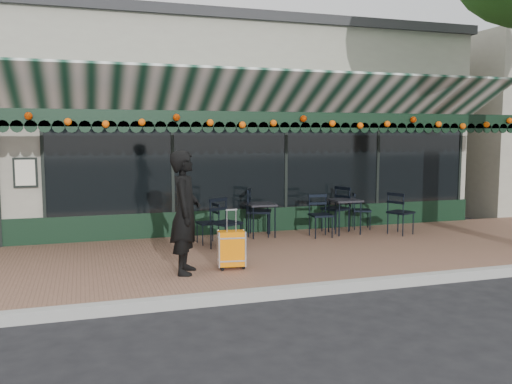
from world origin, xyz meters
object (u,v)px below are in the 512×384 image
object	(u,v)px
cafe_table_a	(345,203)
chair_a_right	(362,211)
woman	(185,212)
chair_a_extra	(401,213)
chair_a_left	(336,209)
chair_b_right	(259,212)
chair_b_left	(208,223)
suitcase	(232,249)
chair_a_front	(321,216)
chair_b_front	(226,224)
cafe_table_b	(261,207)

from	to	relation	value
cafe_table_a	chair_a_right	distance (m)	0.77
woman	chair_a_extra	size ratio (longest dim) A/B	2.04
chair_a_left	chair_b_right	bearing A→B (deg)	-112.58
chair_a_extra	chair_b_left	world-z (taller)	chair_a_extra
suitcase	chair_a_extra	xyz separation A→B (m)	(4.07, 1.74, 0.14)
cafe_table_a	chair_a_front	xyz separation A→B (m)	(-0.62, -0.18, -0.21)
woman	chair_b_right	size ratio (longest dim) A/B	1.87
chair_b_front	woman	bearing A→B (deg)	-152.47
chair_a_front	chair_b_left	bearing A→B (deg)	-177.63
cafe_table_b	chair_b_front	bearing A→B (deg)	-135.41
woman	chair_b_right	distance (m)	3.20
suitcase	chair_a_left	size ratio (longest dim) A/B	0.95
chair_a_right	chair_b_front	xyz separation A→B (m)	(-3.34, -1.14, 0.06)
woman	chair_a_front	xyz separation A→B (m)	(3.09, 2.00, -0.48)
chair_b_left	chair_b_front	xyz separation A→B (m)	(0.20, -0.59, 0.08)
chair_a_right	chair_b_left	size ratio (longest dim) A/B	1.04
chair_b_right	woman	bearing A→B (deg)	164.80
chair_a_left	woman	bearing A→B (deg)	-76.57
chair_a_left	chair_a_front	distance (m)	0.69
woman	suitcase	distance (m)	0.93
chair_a_extra	chair_b_left	size ratio (longest dim) A/B	1.16
chair_a_front	cafe_table_b	bearing A→B (deg)	163.91
suitcase	cafe_table_b	xyz separation A→B (m)	(1.25, 2.37, 0.30)
chair_b_right	chair_b_front	size ratio (longest dim) A/B	1.05
cafe_table_a	chair_a_left	world-z (taller)	chair_a_left
chair_a_extra	cafe_table_a	bearing A→B (deg)	45.21
suitcase	cafe_table_a	world-z (taller)	suitcase
chair_a_right	chair_b_right	world-z (taller)	chair_b_right
chair_a_front	chair_b_front	xyz separation A→B (m)	(-2.11, -0.56, 0.03)
chair_b_front	chair_a_extra	bearing A→B (deg)	-23.20
woman	cafe_table_a	xyz separation A→B (m)	(3.71, 2.19, -0.26)
chair_b_left	chair_a_extra	bearing A→B (deg)	78.75
chair_b_left	chair_b_right	xyz separation A→B (m)	(1.17, 0.46, 0.10)
chair_a_front	chair_b_front	size ratio (longest dim) A/B	0.93
chair_a_left	chair_b_front	distance (m)	2.82
suitcase	chair_a_extra	world-z (taller)	suitcase
suitcase	chair_b_front	distance (m)	1.45
cafe_table_b	chair_a_left	size ratio (longest dim) A/B	0.69
chair_b_right	chair_b_front	world-z (taller)	chair_b_right
cafe_table_b	chair_a_right	distance (m)	2.39
chair_a_front	chair_a_extra	distance (m)	1.70
chair_a_right	chair_b_front	distance (m)	3.53
chair_a_extra	chair_a_left	bearing A→B (deg)	36.61
cafe_table_b	chair_a_front	bearing A→B (deg)	-19.29
chair_a_left	chair_a_extra	xyz separation A→B (m)	(1.15, -0.67, -0.04)
cafe_table_b	chair_b_front	xyz separation A→B (m)	(-0.97, -0.96, -0.14)
chair_a_extra	chair_b_front	xyz separation A→B (m)	(-3.79, -0.32, 0.02)
woman	cafe_table_b	xyz separation A→B (m)	(1.96, 2.40, -0.30)
chair_a_left	chair_b_front	size ratio (longest dim) A/B	1.04
chair_a_left	chair_a_front	xyz separation A→B (m)	(-0.54, -0.43, -0.05)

